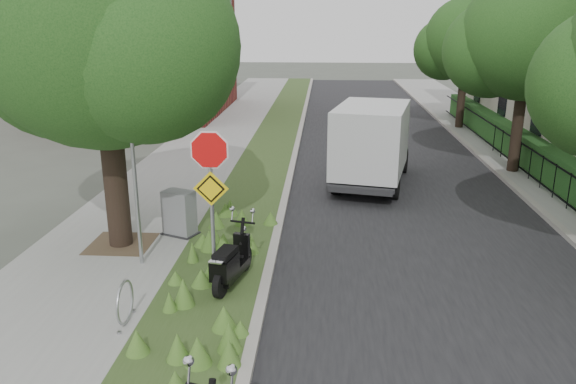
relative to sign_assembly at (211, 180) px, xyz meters
name	(u,v)px	position (x,y,z in m)	size (l,w,h in m)	color
ground	(287,316)	(1.40, -0.58, -2.33)	(120.00, 120.00, 0.00)	#4C5147
sidewalk_near	(186,167)	(-2.85, 9.42, -2.27)	(3.50, 60.00, 0.12)	gray
verge	(263,168)	(-0.10, 9.42, -2.27)	(2.00, 60.00, 0.12)	#354A20
kerb_near	(292,168)	(0.90, 9.42, -2.26)	(0.20, 60.00, 0.13)	#9E9991
road	(393,172)	(4.40, 9.42, -2.32)	(7.00, 60.00, 0.01)	black
kerb_far	(497,172)	(7.90, 9.42, -2.26)	(0.20, 60.00, 0.13)	#9E9991
footpath_far	(548,173)	(9.60, 9.42, -2.27)	(3.20, 60.00, 0.12)	gray
street_tree_main	(99,32)	(-2.68, 2.28, 2.48)	(6.21, 5.54, 7.66)	black
bare_post	(134,172)	(-1.80, 1.22, -0.21)	(0.08, 0.08, 4.00)	#A5A8AD
bike_hoop	(125,302)	(-1.30, -1.18, -1.83)	(0.06, 0.78, 0.77)	#A5A8AD
sign_assembly	(211,180)	(0.00, 0.00, 0.00)	(0.94, 0.08, 3.22)	#A5A8AD
fence_far	(520,155)	(8.60, 9.42, -1.66)	(0.04, 24.00, 1.00)	black
hedge_far	(541,155)	(9.30, 9.42, -1.66)	(1.00, 24.00, 1.10)	#174117
brick_building	(139,35)	(-8.10, 21.42, 1.88)	(9.40, 10.40, 8.30)	maroon
far_tree_b	(525,41)	(8.34, 9.46, 2.04)	(4.83, 4.31, 6.56)	black
far_tree_c	(465,44)	(8.34, 17.46, 1.63)	(4.37, 3.89, 5.93)	black
scooter_near	(229,268)	(0.23, 0.23, -1.80)	(0.62, 1.72, 0.83)	black
box_truck	(373,140)	(3.52, 7.84, -0.89)	(2.86, 5.15, 2.20)	#262628
utility_cabinet	(179,214)	(-1.40, 2.92, -1.69)	(0.95, 0.81, 1.07)	#262628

